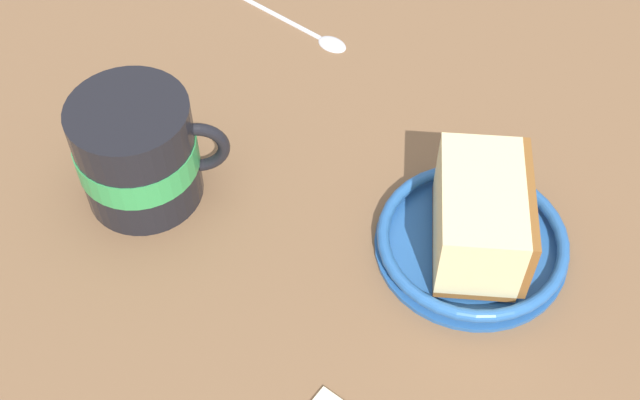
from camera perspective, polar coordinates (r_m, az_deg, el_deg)
The scene contains 5 objects.
ground_plane at distance 68.98cm, azimuth 1.62°, elevation -0.89°, with size 152.14×152.14×2.07cm, color brown.
small_plate at distance 65.90cm, azimuth 10.29°, elevation -2.81°, with size 15.03×15.03×1.83cm.
cake_slice at distance 63.36cm, azimuth 10.95°, elevation -1.10°, with size 8.57×11.56×6.60cm.
tea_mug at distance 67.00cm, azimuth -12.28°, elevation 3.26°, with size 11.79×9.62×9.49cm.
teaspoon at distance 82.45cm, azimuth -0.39°, elevation 11.33°, with size 12.38×6.03×0.80cm.
Camera 1 is at (-9.71, 40.85, 53.70)cm, focal length 47.00 mm.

